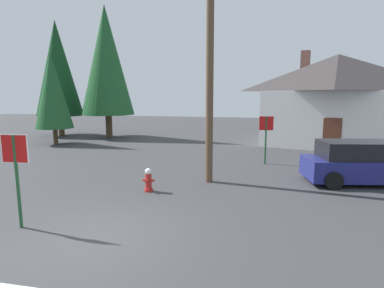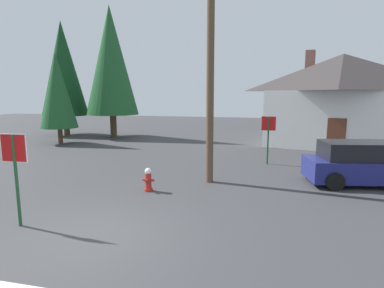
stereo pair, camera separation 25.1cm
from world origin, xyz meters
The scene contains 10 objects.
ground_plane centered at (0.00, 0.00, -0.05)m, with size 80.00×80.00×0.10m, color #38383A.
stop_sign_near centered at (-2.17, 0.01, 1.70)m, with size 0.71×0.08×2.39m.
fire_hydrant centered at (-0.08, 3.55, 0.40)m, with size 0.41×0.35×0.82m.
utility_pole centered at (1.77, 5.21, 4.85)m, with size 1.60×0.28×9.35m.
stop_sign_far centered at (3.91, 8.95, 1.65)m, with size 0.70×0.08×2.33m.
house centered at (8.40, 15.95, 3.07)m, with size 10.48×8.40×6.39m.
parked_car centered at (7.46, 6.27, 0.77)m, with size 4.60×2.56×1.61m.
pine_tree_tall_left centered at (-8.01, 16.04, 5.88)m, with size 4.00×4.00×9.99m.
pine_tree_mid_left centered at (-12.40, 16.24, 5.37)m, with size 3.65×3.65×9.13m.
pine_tree_short_left centered at (-9.94, 12.10, 3.59)m, with size 2.44×2.44×6.10m.
Camera 1 is at (3.69, -6.34, 3.34)m, focal length 29.15 mm.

